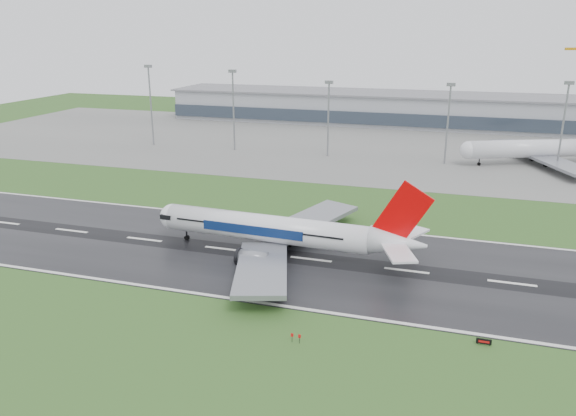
% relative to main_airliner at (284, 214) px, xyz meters
% --- Properties ---
extents(ground, '(520.00, 520.00, 0.00)m').
position_rel_main_airliner_xyz_m(ground, '(6.48, -1.50, -9.02)').
color(ground, '#294F1D').
rests_on(ground, ground).
extents(runway, '(400.00, 45.00, 0.10)m').
position_rel_main_airliner_xyz_m(runway, '(6.48, -1.50, -8.97)').
color(runway, black).
rests_on(runway, ground).
extents(apron, '(400.00, 130.00, 0.08)m').
position_rel_main_airliner_xyz_m(apron, '(6.48, 123.50, -8.98)').
color(apron, slate).
rests_on(apron, ground).
extents(terminal, '(240.00, 36.00, 15.00)m').
position_rel_main_airliner_xyz_m(terminal, '(6.48, 183.50, -1.52)').
color(terminal, gray).
rests_on(terminal, ground).
extents(main_airliner, '(63.13, 60.40, 17.84)m').
position_rel_main_airliner_xyz_m(main_airliner, '(0.00, 0.00, 0.00)').
color(main_airliner, white).
rests_on(main_airliner, runway).
extents(parked_airliner, '(80.15, 77.93, 18.23)m').
position_rel_main_airliner_xyz_m(parked_airliner, '(62.06, 107.89, 0.18)').
color(parked_airliner, silver).
rests_on(parked_airliner, apron).
extents(runway_sign, '(2.28, 0.91, 1.04)m').
position_rel_main_airliner_xyz_m(runway_sign, '(40.71, -26.18, -8.50)').
color(runway_sign, black).
rests_on(runway_sign, ground).
extents(floodmast_0, '(0.64, 0.64, 31.65)m').
position_rel_main_airliner_xyz_m(floodmast_0, '(-88.74, 98.50, 6.81)').
color(floodmast_0, gray).
rests_on(floodmast_0, ground).
extents(floodmast_1, '(0.64, 0.64, 30.47)m').
position_rel_main_airliner_xyz_m(floodmast_1, '(-51.94, 98.50, 6.22)').
color(floodmast_1, gray).
rests_on(floodmast_1, ground).
extents(floodmast_2, '(0.64, 0.64, 27.27)m').
position_rel_main_airliner_xyz_m(floodmast_2, '(-13.51, 98.50, 4.61)').
color(floodmast_2, gray).
rests_on(floodmast_2, ground).
extents(floodmast_3, '(0.64, 0.64, 27.62)m').
position_rel_main_airliner_xyz_m(floodmast_3, '(29.96, 98.50, 4.79)').
color(floodmast_3, gray).
rests_on(floodmast_3, ground).
extents(floodmast_4, '(0.64, 0.64, 29.20)m').
position_rel_main_airliner_xyz_m(floodmast_4, '(67.25, 98.50, 5.58)').
color(floodmast_4, gray).
rests_on(floodmast_4, ground).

